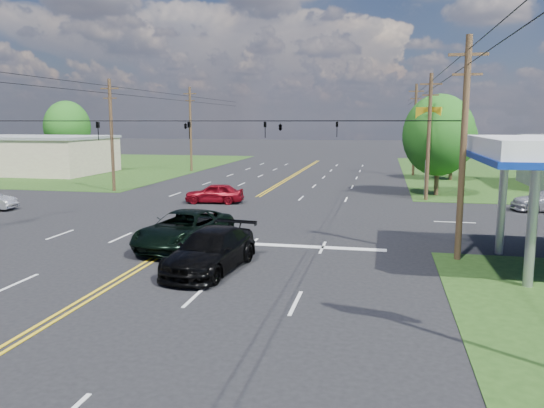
% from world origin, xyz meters
% --- Properties ---
extents(ground, '(280.00, 280.00, 0.00)m').
position_xyz_m(ground, '(0.00, 12.00, 0.00)').
color(ground, black).
rests_on(ground, ground).
extents(grass_nw, '(46.00, 48.00, 0.03)m').
position_xyz_m(grass_nw, '(-35.00, 44.00, 0.00)').
color(grass_nw, '#1F3C13').
rests_on(grass_nw, ground).
extents(stop_bar, '(10.00, 0.50, 0.02)m').
position_xyz_m(stop_bar, '(5.00, 4.00, 0.00)').
color(stop_bar, silver).
rests_on(stop_bar, ground).
extents(retail_nw, '(16.00, 11.00, 4.00)m').
position_xyz_m(retail_nw, '(-30.00, 34.00, 2.00)').
color(retail_nw, '#BDA68D').
rests_on(retail_nw, ground).
extents(pole_se, '(1.60, 0.28, 9.50)m').
position_xyz_m(pole_se, '(13.00, 3.00, 4.92)').
color(pole_se, '#44341D').
rests_on(pole_se, ground).
extents(pole_nw, '(1.60, 0.28, 9.50)m').
position_xyz_m(pole_nw, '(-13.00, 21.00, 4.92)').
color(pole_nw, '#44341D').
rests_on(pole_nw, ground).
extents(pole_ne, '(1.60, 0.28, 9.50)m').
position_xyz_m(pole_ne, '(13.00, 21.00, 4.92)').
color(pole_ne, '#44341D').
rests_on(pole_ne, ground).
extents(pole_left_far, '(1.60, 0.28, 10.00)m').
position_xyz_m(pole_left_far, '(-13.00, 40.00, 5.17)').
color(pole_left_far, '#44341D').
rests_on(pole_left_far, ground).
extents(pole_right_far, '(1.60, 0.28, 10.00)m').
position_xyz_m(pole_right_far, '(13.00, 40.00, 5.17)').
color(pole_right_far, '#44341D').
rests_on(pole_right_far, ground).
extents(span_wire_signals, '(26.00, 18.00, 1.13)m').
position_xyz_m(span_wire_signals, '(0.00, 12.00, 6.00)').
color(span_wire_signals, black).
rests_on(span_wire_signals, ground).
extents(power_lines, '(26.04, 100.00, 0.64)m').
position_xyz_m(power_lines, '(0.00, 10.00, 8.60)').
color(power_lines, black).
rests_on(power_lines, ground).
extents(tree_right_a, '(5.70, 5.70, 8.18)m').
position_xyz_m(tree_right_a, '(14.00, 24.00, 4.87)').
color(tree_right_a, '#44341D').
rests_on(tree_right_a, ground).
extents(tree_right_b, '(4.94, 4.94, 7.09)m').
position_xyz_m(tree_right_b, '(16.50, 36.00, 4.22)').
color(tree_right_b, '#44341D').
rests_on(tree_right_b, ground).
extents(tree_far_l, '(6.08, 6.08, 8.72)m').
position_xyz_m(tree_far_l, '(-32.00, 44.00, 5.19)').
color(tree_far_l, '#44341D').
rests_on(tree_far_l, ground).
extents(pickup_dkgreen, '(3.67, 6.57, 1.74)m').
position_xyz_m(pickup_dkgreen, '(0.50, 2.74, 0.87)').
color(pickup_dkgreen, black).
rests_on(pickup_dkgreen, ground).
extents(suv_black, '(2.95, 5.91, 1.65)m').
position_xyz_m(suv_black, '(3.00, -0.78, 0.82)').
color(suv_black, black).
rests_on(suv_black, ground).
extents(sedan_red, '(4.47, 2.22, 1.46)m').
position_xyz_m(sedan_red, '(-2.41, 16.33, 0.73)').
color(sedan_red, maroon).
rests_on(sedan_red, ground).
extents(polesign_ne, '(1.90, 1.02, 7.16)m').
position_xyz_m(polesign_ne, '(13.00, 22.00, 5.45)').
color(polesign_ne, '#A5A5AA').
rests_on(polesign_ne, ground).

